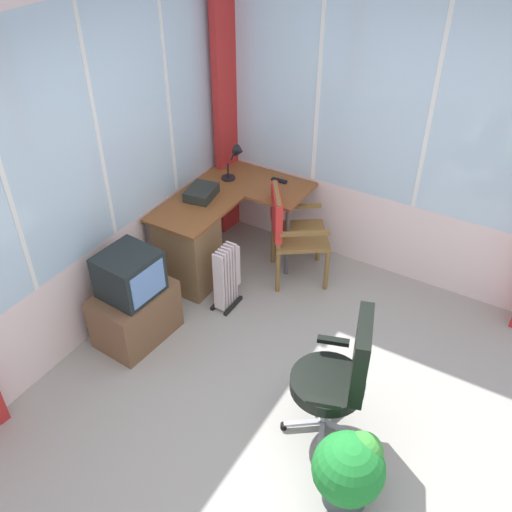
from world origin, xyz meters
TOP-DOWN VIEW (x-y plane):
  - ground at (0.00, 0.00)m, footprint 5.10×4.89m
  - north_window_panel at (0.00, 1.98)m, footprint 4.10×0.07m
  - east_window_panel at (2.08, 0.00)m, footprint 0.07×3.89m
  - curtain_corner at (1.95, 1.85)m, footprint 0.34×0.10m
  - desk at (1.00, 1.63)m, footprint 1.34×1.02m
  - desk_lamp at (1.75, 1.62)m, footprint 0.23×0.20m
  - tv_remote at (1.87, 1.23)m, footprint 0.05×0.15m
  - paper_tray at (1.27, 1.70)m, footprint 0.34×0.28m
  - wooden_armchair at (1.48, 0.93)m, footprint 0.67×0.67m
  - office_chair at (0.15, -0.18)m, footprint 0.63×0.55m
  - tv_on_stand at (0.16, 1.60)m, footprint 0.67×0.48m
  - space_heater at (0.88, 1.18)m, footprint 0.31×0.17m
  - potted_plant at (-0.30, -0.46)m, footprint 0.45×0.45m

SIDE VIEW (x-z plane):
  - ground at x=0.00m, z-range -0.06..0.00m
  - space_heater at x=0.88m, z-range 0.00..0.61m
  - potted_plant at x=-0.30m, z-range 0.04..0.58m
  - tv_on_stand at x=0.16m, z-range -0.05..0.78m
  - desk at x=1.00m, z-range 0.04..0.78m
  - office_chair at x=0.15m, z-range 0.05..1.07m
  - wooden_armchair at x=1.48m, z-range 0.12..1.03m
  - tv_remote at x=1.87m, z-range 0.74..0.76m
  - paper_tray at x=1.27m, z-range 0.74..0.83m
  - desk_lamp at x=1.75m, z-range 0.78..1.11m
  - curtain_corner at x=1.95m, z-range 0.00..2.65m
  - east_window_panel at x=2.08m, z-range 0.00..2.75m
  - north_window_panel at x=0.00m, z-range 0.00..2.75m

